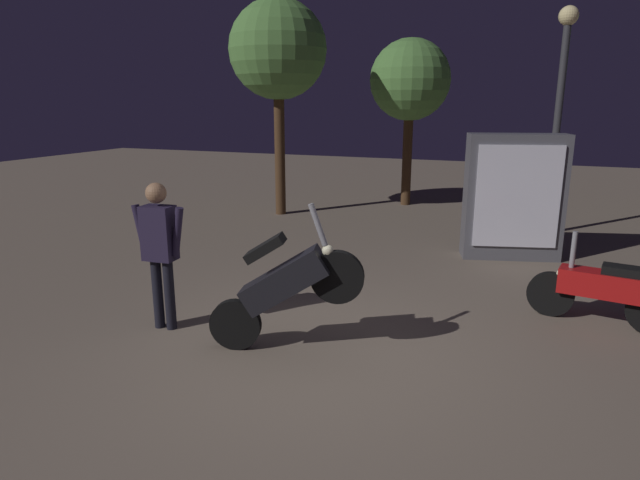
{
  "coord_description": "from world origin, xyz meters",
  "views": [
    {
      "loc": [
        1.96,
        -4.87,
        2.63
      ],
      "look_at": [
        -0.36,
        0.99,
        1.0
      ],
      "focal_mm": 30.44,
      "sensor_mm": 36.0,
      "label": 1
    }
  ],
  "objects_px": {
    "person_bystander_far": "(160,243)",
    "streetlamp_near": "(561,91)",
    "motorcycle_black_foreground": "(284,286)",
    "motorcycle_red_parked_left": "(601,290)",
    "kiosk_billboard": "(514,197)"
  },
  "relations": [
    {
      "from": "person_bystander_far",
      "to": "streetlamp_near",
      "type": "xyz_separation_m",
      "value": [
        4.24,
        6.77,
        1.76
      ]
    },
    {
      "from": "motorcycle_black_foreground",
      "to": "streetlamp_near",
      "type": "relative_size",
      "value": 0.38
    },
    {
      "from": "motorcycle_black_foreground",
      "to": "kiosk_billboard",
      "type": "relative_size",
      "value": 0.78
    },
    {
      "from": "motorcycle_black_foreground",
      "to": "motorcycle_red_parked_left",
      "type": "xyz_separation_m",
      "value": [
        3.2,
        2.05,
        -0.31
      ]
    },
    {
      "from": "motorcycle_black_foreground",
      "to": "streetlamp_near",
      "type": "distance_m",
      "value": 7.6
    },
    {
      "from": "motorcycle_red_parked_left",
      "to": "kiosk_billboard",
      "type": "relative_size",
      "value": 0.79
    },
    {
      "from": "streetlamp_near",
      "to": "motorcycle_red_parked_left",
      "type": "bearing_deg",
      "value": -83.42
    },
    {
      "from": "streetlamp_near",
      "to": "kiosk_billboard",
      "type": "relative_size",
      "value": 2.06
    },
    {
      "from": "person_bystander_far",
      "to": "kiosk_billboard",
      "type": "xyz_separation_m",
      "value": [
        3.63,
        4.65,
        0.01
      ]
    },
    {
      "from": "motorcycle_red_parked_left",
      "to": "streetlamp_near",
      "type": "distance_m",
      "value": 5.34
    },
    {
      "from": "motorcycle_black_foreground",
      "to": "motorcycle_red_parked_left",
      "type": "bearing_deg",
      "value": 17.96
    },
    {
      "from": "person_bystander_far",
      "to": "motorcycle_red_parked_left",
      "type": "bearing_deg",
      "value": -71.42
    },
    {
      "from": "streetlamp_near",
      "to": "kiosk_billboard",
      "type": "bearing_deg",
      "value": -106.0
    },
    {
      "from": "person_bystander_far",
      "to": "streetlamp_near",
      "type": "relative_size",
      "value": 0.4
    },
    {
      "from": "motorcycle_black_foreground",
      "to": "motorcycle_red_parked_left",
      "type": "relative_size",
      "value": 0.99
    }
  ]
}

